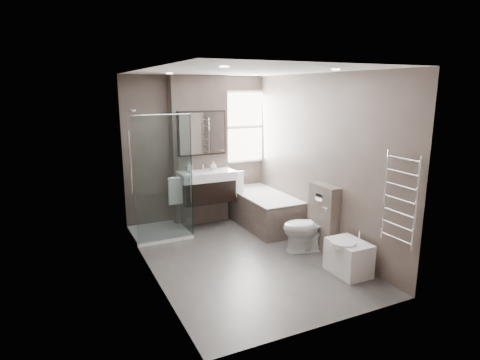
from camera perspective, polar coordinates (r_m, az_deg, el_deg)
room at (r=5.49m, az=0.45°, el=1.59°), size 2.70×3.90×2.70m
vanity_pier at (r=7.11m, az=-5.84°, el=4.12°), size 1.00×0.25×2.60m
vanity at (r=6.90m, az=-4.75°, el=-0.87°), size 0.95×0.47×0.66m
mirror_cabinet at (r=6.91m, az=-5.44°, el=6.64°), size 0.86×0.08×0.76m
towel_left at (r=6.71m, az=-9.15°, el=-1.56°), size 0.24×0.06×0.44m
towel_right at (r=7.09m, az=-0.45°, el=-0.61°), size 0.24×0.06×0.44m
shower_enclosure at (r=6.67m, az=-10.52°, el=-3.74°), size 0.90×0.90×2.00m
bathtub at (r=7.10m, az=3.28°, el=-4.00°), size 0.75×1.60×0.57m
window at (r=7.50m, az=0.37°, el=7.54°), size 0.98×0.06×1.33m
toilet at (r=6.07m, az=9.55°, el=-6.62°), size 0.81×0.59×0.74m
cistern_box at (r=6.11m, az=11.78°, el=-5.26°), size 0.19×0.55×1.00m
bidet at (r=5.50m, az=15.13°, el=-10.49°), size 0.47×0.55×0.57m
towel_radiator at (r=5.01m, az=21.80°, el=-2.58°), size 0.03×0.49×1.10m
soap_bottle_a at (r=6.78m, az=-7.22°, el=1.86°), size 0.08×0.08×0.18m
soap_bottle_b at (r=6.95m, az=-3.83°, el=2.08°), size 0.12×0.12×0.15m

